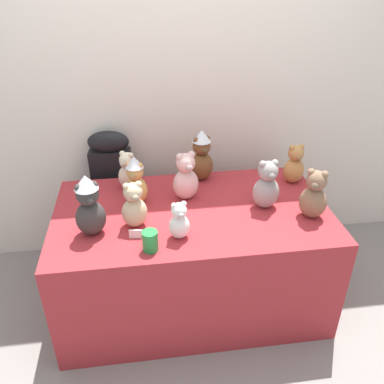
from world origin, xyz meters
The scene contains 16 objects.
ground_plane centered at (0.00, 0.00, 0.00)m, with size 10.00×10.00×0.00m, color gray.
wall_back centered at (0.00, 0.96, 1.30)m, with size 7.00×0.08×2.60m, color silver.
display_table centered at (0.00, 0.25, 0.35)m, with size 1.61×0.91×0.71m, color maroon.
instrument_case centered at (-0.49, 0.84, 0.50)m, with size 0.29×0.14×0.99m.
teddy_bear_chestnut centered at (0.11, 0.61, 0.88)m, with size 0.19×0.17×0.35m.
teddy_bear_ash centered at (0.43, 0.22, 0.85)m, with size 0.16×0.14×0.30m.
teddy_bear_charcoal centered at (-0.56, 0.09, 0.88)m, with size 0.19×0.17×0.35m.
teddy_bear_honey centered at (-0.32, 0.38, 0.85)m, with size 0.17×0.15×0.30m.
teddy_bear_mocha centered at (0.66, 0.09, 0.85)m, with size 0.20×0.19×0.30m.
teddy_bear_cream centered at (-0.37, 0.56, 0.83)m, with size 0.17×0.17×0.26m.
teddy_bear_caramel centered at (0.70, 0.49, 0.83)m, with size 0.15×0.13×0.27m.
teddy_bear_sand centered at (-0.33, 0.13, 0.83)m, with size 0.16×0.14×0.27m.
teddy_bear_blush centered at (-0.02, 0.39, 0.85)m, with size 0.19×0.17×0.31m.
teddy_bear_snow centered at (-0.10, -0.01, 0.81)m, with size 0.12×0.11×0.22m.
party_cup_green centered at (-0.26, -0.09, 0.76)m, with size 0.08×0.08×0.11m, color #238C3D.
name_card_front_left centered at (-0.33, 0.02, 0.73)m, with size 0.07×0.01×0.05m, color white.
Camera 1 is at (-0.27, -1.71, 1.98)m, focal length 37.39 mm.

